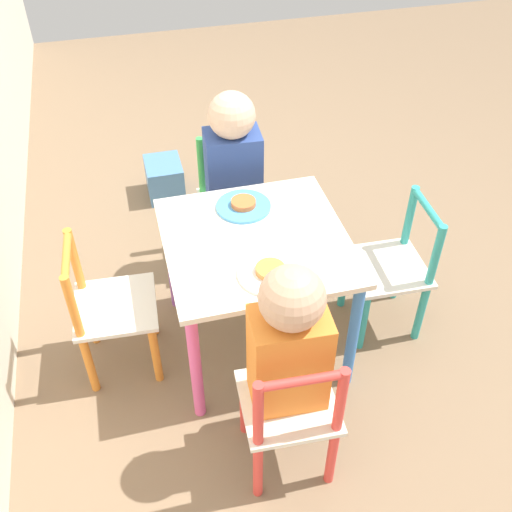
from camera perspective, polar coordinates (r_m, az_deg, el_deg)
name	(u,v)px	position (r m, az deg, el deg)	size (l,w,h in m)	color
ground_plane	(256,339)	(2.19, 0.00, -7.95)	(6.00, 6.00, 0.00)	#7F664C
kids_table	(256,257)	(1.90, 0.00, -0.06)	(0.57, 0.57, 0.48)	silver
chair_green	(233,205)	(2.37, -2.23, 4.90)	(0.28, 0.28, 0.52)	silver
chair_red	(290,412)	(1.70, 3.25, -14.63)	(0.27, 0.27, 0.52)	silver
chair_orange	(109,310)	(2.00, -13.84, -5.05)	(0.27, 0.27, 0.52)	silver
chair_teal	(393,270)	(2.13, 12.87, -1.27)	(0.27, 0.27, 0.52)	silver
child_right	(234,171)	(2.20, -2.11, 8.13)	(0.22, 0.21, 0.75)	#38383D
child_left	(287,350)	(1.58, 3.00, -8.97)	(0.22, 0.21, 0.74)	#4C608E
plate_right	(243,205)	(1.97, -1.20, 4.84)	(0.18, 0.18, 0.03)	#4C9EE0
plate_left	(270,272)	(1.73, 1.37, -1.55)	(0.19, 0.19, 0.03)	white
storage_bin	(165,179)	(2.84, -8.70, 7.30)	(0.20, 0.16, 0.17)	#4C7FB7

